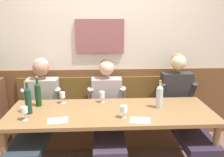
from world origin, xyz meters
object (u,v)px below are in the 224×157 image
object	(u,v)px
person_center_right_seat	(184,109)
wine_glass_right_end	(124,109)
wine_glass_mid_left	(102,95)
wall_bench	(109,124)
wine_bottle_green_tall	(160,96)
wine_bottle_clear_water	(38,94)
dining_table	(111,117)
wine_glass_center_rear	(62,96)
wine_bottle_amber_mid	(28,100)
person_right_seat	(108,113)
wine_glass_center_front	(24,111)
person_left_seat	(38,112)

from	to	relation	value
person_center_right_seat	wine_glass_right_end	size ratio (longest dim) A/B	9.76
person_center_right_seat	wine_glass_right_end	xyz separation A→B (m)	(-0.84, -0.50, 0.22)
person_center_right_seat	wine_glass_mid_left	xyz separation A→B (m)	(-1.06, -0.03, 0.22)
wall_bench	wine_bottle_green_tall	bearing A→B (deg)	-46.36
wine_bottle_clear_water	wine_bottle_green_tall	world-z (taller)	wine_bottle_clear_water
person_center_right_seat	dining_table	bearing A→B (deg)	-162.68
dining_table	wine_glass_right_end	xyz separation A→B (m)	(0.13, -0.20, 0.17)
wall_bench	wine_glass_mid_left	distance (m)	0.70
dining_table	wine_glass_center_rear	world-z (taller)	wine_glass_center_rear
wine_bottle_clear_water	wine_bottle_amber_mid	xyz separation A→B (m)	(-0.05, -0.23, 0.01)
person_center_right_seat	wine_bottle_green_tall	bearing A→B (deg)	-148.70
person_right_seat	wine_glass_center_front	bearing A→B (deg)	-150.33
wine_glass_right_end	wine_glass_center_rear	bearing A→B (deg)	146.39
wine_bottle_clear_water	wine_bottle_amber_mid	distance (m)	0.23
person_left_seat	wine_glass_mid_left	size ratio (longest dim) A/B	8.84
wine_glass_right_end	person_center_right_seat	bearing A→B (deg)	30.85
wall_bench	wine_glass_center_front	xyz separation A→B (m)	(-0.91, -0.87, 0.58)
dining_table	wine_glass_right_end	distance (m)	0.29
wine_bottle_green_tall	wine_bottle_amber_mid	distance (m)	1.49
wine_bottle_clear_water	wine_bottle_green_tall	bearing A→B (deg)	-5.50
wine_glass_center_front	person_center_right_seat	bearing A→B (deg)	15.06
wine_bottle_clear_water	wine_glass_right_end	world-z (taller)	wine_bottle_clear_water
wine_glass_center_front	wall_bench	bearing A→B (deg)	43.73
wall_bench	person_right_seat	world-z (taller)	person_right_seat
wall_bench	wine_glass_center_rear	bearing A→B (deg)	-146.14
person_center_right_seat	wine_glass_mid_left	size ratio (longest dim) A/B	9.20
person_left_seat	wine_glass_mid_left	bearing A→B (deg)	-3.01
dining_table	person_center_right_seat	distance (m)	1.01
wine_glass_mid_left	wine_glass_center_rear	size ratio (longest dim) A/B	1.00
wine_glass_mid_left	dining_table	bearing A→B (deg)	-71.04
wine_glass_center_front	wine_glass_mid_left	xyz separation A→B (m)	(0.81, 0.48, -0.01)
person_right_seat	wine_bottle_amber_mid	world-z (taller)	person_right_seat
person_center_right_seat	wine_glass_center_front	xyz separation A→B (m)	(-1.87, -0.50, 0.23)
person_right_seat	wine_glass_mid_left	size ratio (longest dim) A/B	8.69
person_left_seat	wine_glass_mid_left	world-z (taller)	person_left_seat
wine_glass_right_end	person_right_seat	bearing A→B (deg)	107.15
person_center_right_seat	wine_glass_mid_left	distance (m)	1.08
wall_bench	person_right_seat	distance (m)	0.49
person_right_seat	person_center_right_seat	bearing A→B (deg)	0.16
person_right_seat	wine_glass_center_front	distance (m)	1.04
person_center_right_seat	wine_glass_center_front	world-z (taller)	person_center_right_seat
wine_glass_center_front	wine_glass_mid_left	world-z (taller)	wine_glass_center_front
wine_bottle_clear_water	wine_bottle_amber_mid	bearing A→B (deg)	-102.90
person_left_seat	wine_glass_center_front	bearing A→B (deg)	-89.55
person_right_seat	wall_bench	bearing A→B (deg)	85.77
wine_bottle_amber_mid	wine_glass_center_rear	distance (m)	0.45
wine_glass_right_end	dining_table	bearing A→B (deg)	122.35
wine_glass_center_front	wine_bottle_amber_mid	bearing A→B (deg)	91.79
dining_table	person_right_seat	xyz separation A→B (m)	(-0.03, 0.30, -0.08)
wall_bench	person_center_right_seat	bearing A→B (deg)	-20.60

